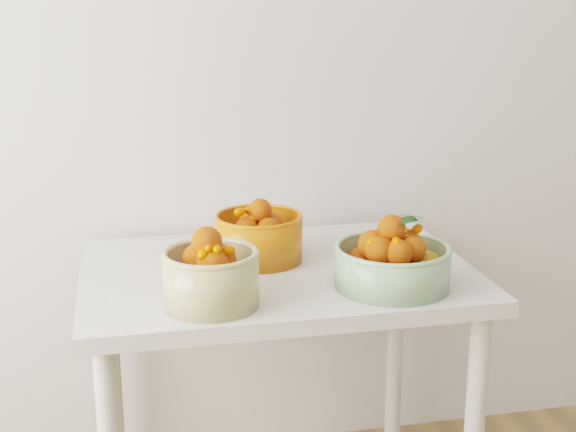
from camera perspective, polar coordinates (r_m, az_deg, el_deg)
name	(u,v)px	position (r m, az deg, el deg)	size (l,w,h in m)	color
table	(277,302)	(2.11, -0.78, -6.15)	(1.00, 0.70, 0.75)	silver
bowl_cream	(211,276)	(1.82, -5.53, -4.24)	(0.29, 0.29, 0.19)	tan
bowl_green	(392,262)	(1.95, 7.43, -3.25)	(0.34, 0.34, 0.18)	#8AB182
bowl_orange	(259,236)	(2.12, -2.07, -1.45)	(0.26, 0.26, 0.17)	#D5580E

